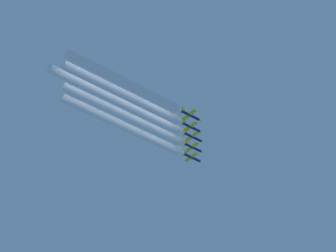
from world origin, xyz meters
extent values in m
cylinder|color=navy|center=(-14.39, 11.89, 207.34)|extent=(1.17, 10.12, 1.17)
cone|color=yellow|center=(-14.39, 17.80, 207.34)|extent=(1.11, 1.70, 1.11)
ellipsoid|color=black|center=(-14.39, 14.12, 207.84)|extent=(0.64, 2.34, 0.53)
cube|color=yellow|center=(-14.39, 11.39, 207.25)|extent=(8.52, 2.02, 0.13)
cube|color=yellow|center=(-14.39, 7.30, 207.34)|extent=(3.62, 1.17, 0.13)
cube|color=yellow|center=(-14.39, 7.39, 208.83)|extent=(0.11, 1.38, 1.81)
cylinder|color=black|center=(-14.39, 6.57, 207.34)|extent=(0.88, 0.64, 0.88)
cylinder|color=navy|center=(-6.71, 6.12, 206.26)|extent=(1.17, 10.12, 1.17)
cone|color=yellow|center=(-6.71, 12.03, 206.26)|extent=(1.11, 1.70, 1.11)
ellipsoid|color=black|center=(-6.71, 8.35, 206.76)|extent=(0.64, 2.34, 0.53)
cube|color=yellow|center=(-6.71, 5.62, 206.17)|extent=(8.52, 2.02, 0.13)
cube|color=yellow|center=(-6.71, 1.53, 206.26)|extent=(3.62, 1.17, 0.13)
cube|color=yellow|center=(-6.71, 1.62, 207.75)|extent=(0.11, 1.38, 1.81)
cylinder|color=black|center=(-6.71, 0.80, 206.26)|extent=(0.88, 0.64, 0.88)
cylinder|color=navy|center=(0.48, 0.14, 205.35)|extent=(1.17, 10.12, 1.17)
cone|color=yellow|center=(0.48, 6.05, 205.35)|extent=(1.11, 1.70, 1.11)
ellipsoid|color=black|center=(0.48, 2.36, 205.85)|extent=(0.64, 2.34, 0.53)
cube|color=yellow|center=(0.48, -0.37, 205.26)|extent=(8.52, 2.02, 0.13)
cube|color=yellow|center=(0.48, -4.45, 205.35)|extent=(3.62, 1.17, 0.13)
cube|color=yellow|center=(0.48, -4.37, 206.84)|extent=(0.11, 1.38, 1.81)
cylinder|color=black|center=(0.48, -5.19, 205.35)|extent=(0.88, 0.64, 0.88)
cylinder|color=navy|center=(7.19, -6.33, 203.86)|extent=(1.17, 10.12, 1.17)
cone|color=yellow|center=(7.19, -0.42, 203.86)|extent=(1.11, 1.70, 1.11)
ellipsoid|color=black|center=(7.19, -4.10, 204.36)|extent=(0.64, 2.34, 0.53)
cube|color=yellow|center=(7.19, -6.84, 203.78)|extent=(8.52, 2.02, 0.13)
cube|color=yellow|center=(7.19, -10.92, 203.86)|extent=(3.62, 1.17, 0.13)
cube|color=yellow|center=(7.19, -10.83, 205.35)|extent=(0.11, 1.38, 1.81)
cylinder|color=black|center=(7.19, -11.65, 203.86)|extent=(0.88, 0.64, 0.88)
cylinder|color=navy|center=(14.07, -12.56, 203.27)|extent=(1.17, 10.12, 1.17)
cone|color=yellow|center=(14.07, -6.65, 203.27)|extent=(1.11, 1.70, 1.11)
ellipsoid|color=black|center=(14.07, -10.33, 203.77)|extent=(0.64, 2.34, 0.53)
cube|color=yellow|center=(14.07, -13.06, 203.18)|extent=(8.52, 2.02, 0.13)
cube|color=yellow|center=(14.07, -17.15, 203.27)|extent=(3.62, 1.17, 0.13)
cube|color=yellow|center=(14.07, -17.06, 204.76)|extent=(0.11, 1.38, 1.81)
cylinder|color=black|center=(14.07, -17.88, 203.27)|extent=(0.88, 0.64, 0.88)
cylinder|color=white|center=(-14.39, -21.91, 207.34)|extent=(2.12, 56.89, 2.12)
cylinder|color=white|center=(-14.39, -28.74, 207.34)|extent=(4.02, 65.43, 4.02)
cylinder|color=white|center=(-6.71, -26.96, 206.26)|extent=(2.12, 55.45, 2.12)
cylinder|color=white|center=(-6.71, -33.62, 206.26)|extent=(4.02, 63.77, 4.02)
cylinder|color=white|center=(0.48, -34.81, 205.35)|extent=(2.12, 59.18, 2.12)
cylinder|color=white|center=(0.48, -41.91, 205.35)|extent=(4.02, 68.06, 4.02)
cylinder|color=white|center=(7.19, -37.49, 203.86)|extent=(2.12, 51.60, 2.12)
cylinder|color=white|center=(7.19, -43.68, 203.86)|extent=(4.02, 59.34, 4.02)
cylinder|color=white|center=(14.07, -42.17, 203.27)|extent=(2.12, 48.51, 2.12)
cylinder|color=white|center=(14.07, -47.99, 203.27)|extent=(4.02, 55.78, 4.02)
camera|label=1|loc=(203.64, -172.21, 2.07)|focal=77.69mm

